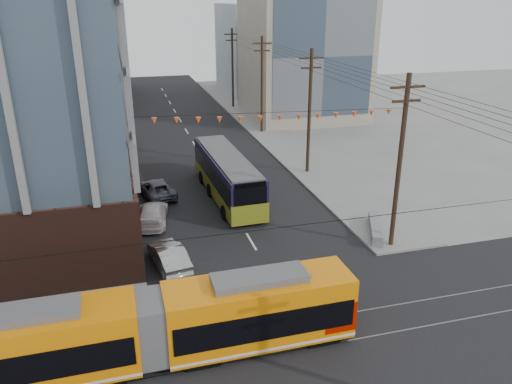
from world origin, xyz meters
TOP-DOWN VIEW (x-y plane):
  - bg_bldg_nw_near at (-17.00, 52.00)m, footprint 18.00×16.00m
  - bg_bldg_ne_near at (16.00, 48.00)m, footprint 14.00×14.00m
  - bg_bldg_nw_far at (-14.00, 72.00)m, footprint 16.00×18.00m
  - bg_bldg_ne_far at (18.00, 68.00)m, footprint 16.00×16.00m
  - utility_pole_far at (8.50, 56.00)m, footprint 0.30×0.30m
  - streetcar at (-7.09, 3.95)m, footprint 18.12×2.69m
  - city_bus at (0.22, 22.22)m, footprint 3.20×12.70m
  - parked_car_silver at (-5.56, 12.10)m, footprint 2.37×4.74m
  - parked_car_white at (-5.99, 18.67)m, footprint 2.71×5.18m
  - parked_car_grey at (-5.30, 23.72)m, footprint 3.22×5.30m
  - jersey_barrier at (8.30, 12.77)m, footprint 2.66×4.36m

SIDE VIEW (x-z plane):
  - jersey_barrier at x=8.30m, z-range 0.00..0.87m
  - parked_car_grey at x=-5.30m, z-range 0.00..1.37m
  - parked_car_white at x=-5.99m, z-range 0.00..1.43m
  - parked_car_silver at x=-5.56m, z-range 0.00..1.49m
  - streetcar at x=-7.09m, z-range 0.00..3.49m
  - city_bus at x=0.22m, z-range 0.00..3.57m
  - utility_pole_far at x=8.50m, z-range 0.00..11.00m
  - bg_bldg_ne_far at x=18.00m, z-range 0.00..14.00m
  - bg_bldg_ne_near at x=16.00m, z-range 0.00..16.00m
  - bg_bldg_nw_near at x=-17.00m, z-range 0.00..18.00m
  - bg_bldg_nw_far at x=-14.00m, z-range 0.00..20.00m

